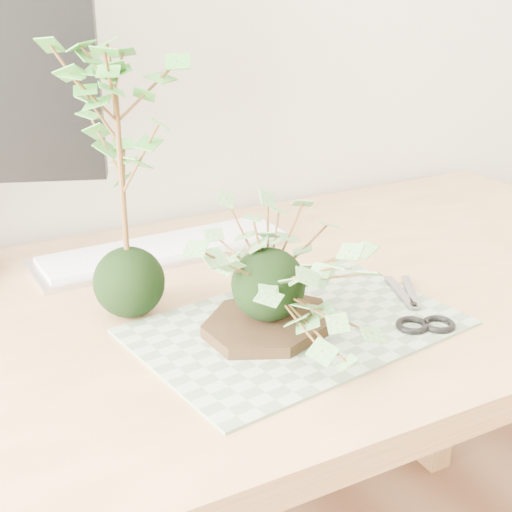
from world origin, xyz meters
name	(u,v)px	position (x,y,z in m)	size (l,w,h in m)	color
desk	(207,362)	(-0.03, 1.23, 0.65)	(1.60, 0.70, 0.74)	tan
cutting_mat	(297,327)	(0.05, 1.12, 0.74)	(0.40, 0.27, 0.00)	#5F765C
stone_dish	(268,323)	(0.01, 1.13, 0.75)	(0.18, 0.18, 0.01)	black
ivy_kokedama	(269,252)	(0.01, 1.13, 0.85)	(0.26, 0.26, 0.18)	black
maple_kokedama	(116,108)	(-0.13, 1.25, 1.01)	(0.26, 0.26, 0.39)	black
keyboard	(165,249)	(-0.01, 1.43, 0.75)	(0.42, 0.14, 0.02)	silver
scissors	(428,316)	(0.21, 1.05, 0.75)	(0.09, 0.18, 0.01)	gray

